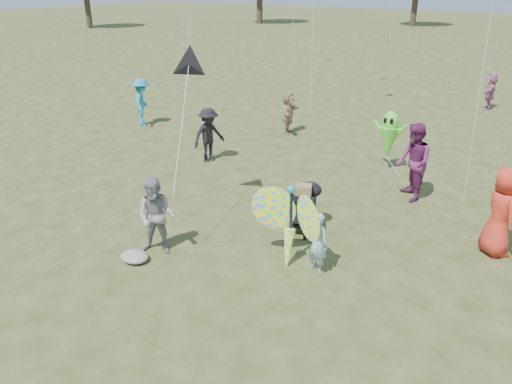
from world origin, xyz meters
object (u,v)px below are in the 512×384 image
crowd_d (288,113)px  crowd_i (142,102)px  crowd_e (413,162)px  butterfly_kite (290,224)px  jogging_stroller (305,204)px  child_girl (318,243)px  crowd_b (209,135)px  crowd_a (501,212)px  adult_man (156,217)px  crowd_j (490,91)px  alien_kite (389,138)px

crowd_d → crowd_i: bearing=97.4°
crowd_d → crowd_e: size_ratio=0.77×
crowd_e → butterfly_kite: size_ratio=1.07×
crowd_i → butterfly_kite: bearing=-157.4°
jogging_stroller → butterfly_kite: 1.48m
child_girl → crowd_b: (-5.65, 3.63, 0.20)m
crowd_b → crowd_d: 3.86m
crowd_b → jogging_stroller: crowd_b is taller
crowd_a → crowd_i: 13.12m
adult_man → crowd_d: (-2.24, 8.65, -0.05)m
adult_man → crowd_i: (-7.27, 6.47, 0.07)m
crowd_e → child_girl: bearing=-40.4°
crowd_e → crowd_d: bearing=-156.3°
crowd_e → butterfly_kite: 4.44m
adult_man → crowd_d: bearing=78.0°
crowd_a → jogging_stroller: (-3.67, -1.31, -0.30)m
child_girl → crowd_e: size_ratio=0.63×
crowd_j → crowd_a: bearing=4.9°
crowd_b → crowd_j: size_ratio=1.07×
crowd_d → crowd_j: size_ratio=0.99×
crowd_i → butterfly_kite: crowd_i is taller
child_girl → crowd_d: size_ratio=0.82×
jogging_stroller → adult_man: bearing=-150.8°
jogging_stroller → crowd_e: bearing=41.6°
crowd_d → butterfly_kite: 8.78m
crowd_a → butterfly_kite: bearing=92.4°
crowd_j → jogging_stroller: crowd_j is taller
crowd_a → butterfly_kite: size_ratio=1.00×
adult_man → crowd_a: 6.81m
child_girl → adult_man: (-2.98, -1.20, 0.19)m
crowd_j → alien_kite: 9.42m
crowd_i → alien_kite: (9.29, 0.66, 0.10)m
jogging_stroller → butterfly_kite: bearing=-96.2°
crowd_d → butterfly_kite: (4.61, -7.48, 0.08)m
crowd_a → crowd_e: bearing=17.2°
child_girl → crowd_a: size_ratio=0.67×
child_girl → crowd_d: (-5.22, 7.46, 0.14)m
crowd_e → crowd_a: bearing=18.1°
butterfly_kite → alien_kite: 5.97m
butterfly_kite → crowd_b: bearing=144.1°
adult_man → crowd_i: bearing=111.8°
crowd_d → jogging_stroller: bearing=-161.7°
crowd_e → crowd_i: 10.58m
crowd_i → alien_kite: size_ratio=1.00×
child_girl → crowd_d: bearing=-39.6°
alien_kite → jogging_stroller: bearing=-91.2°
crowd_b → jogging_stroller: size_ratio=1.42×
crowd_d → alien_kite: 4.52m
crowd_d → butterfly_kite: bearing=-164.4°
adult_man → butterfly_kite: size_ratio=0.88×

